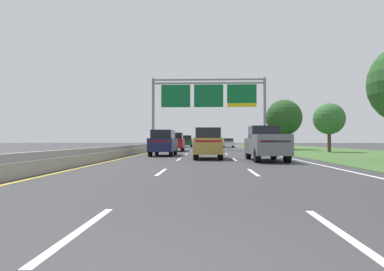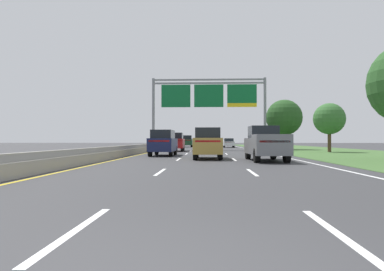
% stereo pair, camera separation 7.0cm
% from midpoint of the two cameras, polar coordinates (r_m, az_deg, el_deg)
% --- Properties ---
extents(ground_plane, '(220.00, 220.00, 0.00)m').
position_cam_midpoint_polar(ground_plane, '(38.39, 2.36, -2.68)').
color(ground_plane, '#333335').
extents(lane_striping, '(11.96, 106.00, 0.01)m').
position_cam_midpoint_polar(lane_striping, '(37.94, 2.36, -2.70)').
color(lane_striping, white).
rests_on(lane_striping, ground).
extents(grass_verge_right, '(14.00, 110.00, 0.02)m').
position_cam_midpoint_polar(grass_verge_right, '(40.85, 22.34, -2.49)').
color(grass_verge_right, '#3D602D').
rests_on(grass_verge_right, ground).
extents(median_barrier_concrete, '(0.60, 110.00, 0.85)m').
position_cam_midpoint_polar(median_barrier_concrete, '(38.95, -7.41, -2.12)').
color(median_barrier_concrete, '#99968E').
rests_on(median_barrier_concrete, ground).
extents(overhead_sign_gantry, '(15.06, 0.42, 9.48)m').
position_cam_midpoint_polar(overhead_sign_gantry, '(45.41, 2.73, 6.11)').
color(overhead_sign_gantry, gray).
rests_on(overhead_sign_gantry, ground).
extents(pickup_truck_grey, '(2.09, 5.43, 2.20)m').
position_cam_midpoint_polar(pickup_truck_grey, '(21.89, 12.08, -1.32)').
color(pickup_truck_grey, slate).
rests_on(pickup_truck_grey, ground).
extents(car_red_left_lane_suv, '(1.99, 4.74, 2.11)m').
position_cam_midpoint_polar(car_red_left_lane_suv, '(39.37, -2.82, -1.03)').
color(car_red_left_lane_suv, maroon).
rests_on(car_red_left_lane_suv, ground).
extents(car_darkgreen_left_lane_suv, '(1.94, 4.71, 2.11)m').
position_cam_midpoint_polar(car_darkgreen_left_lane_suv, '(62.44, -0.88, -0.92)').
color(car_darkgreen_left_lane_suv, '#193D23').
rests_on(car_darkgreen_left_lane_suv, ground).
extents(car_white_right_lane_sedan, '(1.92, 4.44, 1.57)m').
position_cam_midpoint_polar(car_white_right_lane_sedan, '(59.41, 6.03, -1.20)').
color(car_white_right_lane_sedan, silver).
rests_on(car_white_right_lane_sedan, ground).
extents(car_gold_centre_lane_suv, '(1.93, 4.71, 2.11)m').
position_cam_midpoint_polar(car_gold_centre_lane_suv, '(23.71, 2.61, -1.23)').
color(car_gold_centre_lane_suv, '#A38438').
rests_on(car_gold_centre_lane_suv, ground).
extents(car_navy_left_lane_suv, '(1.97, 4.73, 2.11)m').
position_cam_midpoint_polar(car_navy_left_lane_suv, '(28.43, -4.84, -1.14)').
color(car_navy_left_lane_suv, '#161E47').
rests_on(car_navy_left_lane_suv, ground).
extents(roadside_tree_mid, '(3.32, 3.32, 5.22)m').
position_cam_midpoint_polar(roadside_tree_mid, '(39.33, 21.77, 2.57)').
color(roadside_tree_mid, '#4C3823').
rests_on(roadside_tree_mid, ground).
extents(roadside_tree_far, '(4.87, 4.87, 6.78)m').
position_cam_midpoint_polar(roadside_tree_far, '(48.37, 14.97, 2.89)').
color(roadside_tree_far, '#4C3823').
rests_on(roadside_tree_far, ground).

